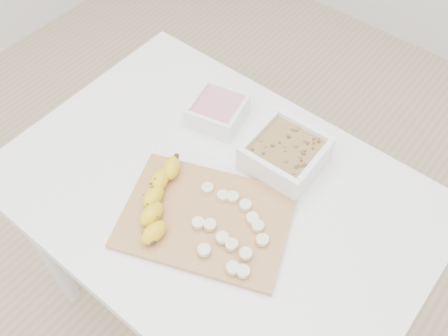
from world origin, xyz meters
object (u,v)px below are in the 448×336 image
Objects in this scene: bowl_yogurt at (218,111)px; bowl_granola at (285,154)px; banana at (159,200)px; table at (216,213)px; cutting_board at (206,219)px.

bowl_yogurt is 0.90× the size of bowl_granola.
bowl_granola is 0.32m from banana.
bowl_granola is at bearing -3.51° from bowl_yogurt.
banana is (0.07, -0.30, 0.00)m from bowl_yogurt.
bowl_yogurt is 0.68× the size of banana.
cutting_board is (0.03, -0.07, 0.10)m from table.
table is at bearing 41.01° from banana.
bowl_yogurt is at bearing 85.27° from banana.
bowl_granola is at bearing 44.04° from banana.
bowl_granola reaches higher than table.
bowl_yogurt is at bearing 176.49° from bowl_granola.
banana is (-0.10, -0.04, 0.03)m from cutting_board.
bowl_yogurt reaches higher than cutting_board.
cutting_board is (0.17, -0.25, -0.02)m from bowl_yogurt.
bowl_yogurt is at bearing 124.40° from cutting_board.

